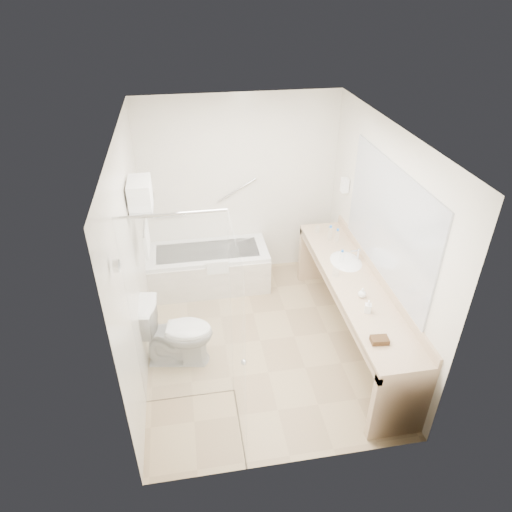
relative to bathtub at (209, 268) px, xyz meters
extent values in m
plane|color=tan|center=(0.50, -1.24, -0.28)|extent=(3.20, 3.20, 0.00)
cube|color=white|center=(0.50, -1.24, 2.22)|extent=(2.60, 3.20, 0.10)
cube|color=beige|center=(0.50, 0.36, 0.97)|extent=(2.60, 0.10, 2.50)
cube|color=beige|center=(0.50, -2.84, 0.97)|extent=(2.60, 0.10, 2.50)
cube|color=beige|center=(-0.80, -1.24, 0.97)|extent=(0.10, 3.20, 2.50)
cube|color=beige|center=(1.80, -1.24, 0.97)|extent=(0.10, 3.20, 2.50)
cube|color=silver|center=(0.00, 0.01, 0.00)|extent=(1.60, 0.70, 0.55)
cube|color=silver|center=(0.00, -0.35, -0.03)|extent=(1.60, 0.02, 0.50)
cube|color=white|center=(0.10, -0.34, 0.22)|extent=(0.28, 0.06, 0.18)
cylinder|color=silver|center=(-0.45, 0.32, 0.67)|extent=(0.40, 0.03, 0.03)
cylinder|color=silver|center=(0.45, 0.32, 0.97)|extent=(0.53, 0.03, 0.33)
cube|color=silver|center=(-0.35, -1.94, 0.77)|extent=(0.90, 0.01, 2.10)
cube|color=silver|center=(0.10, -2.39, 0.77)|extent=(0.02, 0.90, 2.10)
cylinder|color=silver|center=(-0.35, -1.94, 1.82)|extent=(0.90, 0.02, 0.02)
sphere|color=silver|center=(0.13, -2.54, 0.72)|extent=(0.05, 0.05, 0.05)
cylinder|color=silver|center=(-0.75, -2.39, 1.67)|extent=(0.04, 0.10, 0.10)
cube|color=silver|center=(-0.67, -0.89, 1.42)|extent=(0.24, 0.55, 0.02)
cylinder|color=silver|center=(-0.67, -0.89, 1.20)|extent=(0.02, 0.55, 0.02)
cube|color=white|center=(-0.67, -0.89, 1.04)|extent=(0.03, 0.42, 0.32)
cube|color=white|center=(-0.67, -0.89, 1.48)|extent=(0.22, 0.40, 0.08)
cube|color=white|center=(-0.67, -0.89, 1.57)|extent=(0.22, 0.40, 0.08)
cube|color=white|center=(-0.67, -0.89, 1.65)|extent=(0.22, 0.40, 0.08)
cube|color=tan|center=(1.52, -1.39, 0.55)|extent=(0.55, 2.70, 0.05)
cube|color=tan|center=(1.78, -1.39, 0.62)|extent=(0.03, 2.70, 0.10)
cube|color=tan|center=(1.27, -1.39, 0.49)|extent=(0.04, 2.70, 0.08)
cube|color=tan|center=(1.52, -2.70, 0.12)|extent=(0.55, 0.08, 0.80)
cube|color=tan|center=(1.52, -0.08, 0.12)|extent=(0.55, 0.08, 0.80)
ellipsoid|color=silver|center=(1.55, -0.99, 0.54)|extent=(0.40, 0.52, 0.14)
cylinder|color=silver|center=(1.70, -0.99, 0.65)|extent=(0.03, 0.03, 0.14)
cube|color=#ACB0B9|center=(1.79, -1.39, 1.27)|extent=(0.02, 2.00, 1.20)
cube|color=white|center=(1.75, -0.19, 1.17)|extent=(0.08, 0.10, 0.18)
imported|color=silver|center=(-0.45, -1.38, 0.12)|extent=(0.86, 0.57, 0.78)
cube|color=#4B311A|center=(1.40, -2.35, 0.60)|extent=(0.17, 0.12, 0.05)
imported|color=white|center=(1.46, -1.92, 0.61)|extent=(0.11, 0.15, 0.06)
imported|color=white|center=(1.49, -1.67, 0.62)|extent=(0.11, 0.12, 0.08)
cylinder|color=silver|center=(1.48, -1.03, 0.65)|extent=(0.06, 0.06, 0.16)
cylinder|color=blue|center=(1.48, -1.03, 0.74)|extent=(0.03, 0.03, 0.02)
cylinder|color=silver|center=(1.59, -0.54, 0.65)|extent=(0.06, 0.06, 0.16)
cylinder|color=blue|center=(1.59, -0.54, 0.74)|extent=(0.03, 0.03, 0.02)
cylinder|color=silver|center=(1.52, -0.48, 0.66)|extent=(0.06, 0.06, 0.17)
cylinder|color=blue|center=(1.52, -0.48, 0.76)|extent=(0.03, 0.03, 0.03)
cylinder|color=silver|center=(1.41, -0.26, 0.62)|extent=(0.07, 0.07, 0.08)
cylinder|color=silver|center=(1.34, -1.25, 0.63)|extent=(0.08, 0.08, 0.10)
camera|label=1|loc=(-0.22, -5.22, 3.46)|focal=32.00mm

